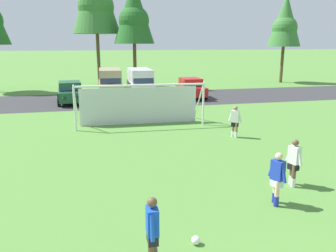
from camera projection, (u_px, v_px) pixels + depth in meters
The scene contains 14 objects.
ground_plane at pixel (149, 133), 18.38m from camera, with size 400.00×400.00×0.00m, color #518438.
parking_lot_strip at pixel (127, 99), 29.24m from camera, with size 52.00×8.40×0.01m, color #333335.
soccer_ball at pixel (196, 240), 8.23m from camera, with size 0.22×0.22×0.22m.
soccer_goal at pixel (140, 103), 19.98m from camera, with size 7.47×2.16×2.57m.
player_striker_near at pixel (277, 179), 10.10m from camera, with size 0.36×0.74×1.64m.
player_midfield_center at pixel (294, 163), 11.45m from camera, with size 0.34×0.75×1.64m.
player_winger_left at pixel (152, 233), 7.25m from camera, with size 0.25×0.73×1.64m.
player_winger_right at pixel (235, 122), 17.38m from camera, with size 0.58×0.59×1.64m.
parked_car_slot_far_left at pixel (70, 92), 27.28m from camera, with size 2.28×4.32×1.72m.
parked_car_slot_left at pixel (110, 83), 29.79m from camera, with size 2.30×4.85×2.52m.
parked_car_slot_center_left at pixel (140, 82), 29.87m from camera, with size 2.23×4.82×2.52m.
parked_car_slot_center at pixel (191, 88), 29.85m from camera, with size 2.06×4.21×1.72m.
tree_center_back at pixel (134, 13), 34.61m from camera, with size 4.18×4.18×11.13m.
tree_mid_right at pixel (285, 22), 39.94m from camera, with size 3.87×3.87×10.32m.
Camera 1 is at (-2.98, -2.53, 4.77)m, focal length 36.32 mm.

